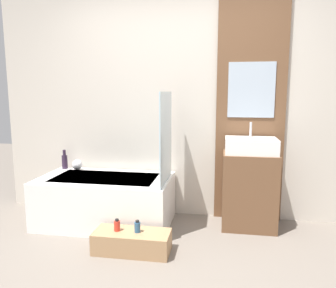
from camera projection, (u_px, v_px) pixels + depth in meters
wall_tiled_back at (180, 102)px, 3.67m from camera, size 4.20×0.06×2.60m
wall_wood_accent at (251, 102)px, 3.50m from camera, size 0.73×0.04×2.60m
bathtub at (106, 200)px, 3.53m from camera, size 1.39×0.78×0.51m
glass_shower_screen at (166, 138)px, 3.25m from camera, size 0.01×0.63×0.90m
wooden_step_bench at (132, 242)px, 2.90m from camera, size 0.68×0.29×0.19m
vanity_cabinet at (249, 190)px, 3.41m from camera, size 0.55×0.43×0.79m
sink at (251, 146)px, 3.34m from camera, size 0.52×0.37×0.31m
vase_tall_dark at (65, 161)px, 3.87m from camera, size 0.06×0.06×0.23m
vase_round_light at (77, 165)px, 3.82m from camera, size 0.12×0.12×0.12m
bottle_soap_primary at (117, 225)px, 2.90m from camera, size 0.05×0.05×0.11m
bottle_soap_secondary at (137, 227)px, 2.87m from camera, size 0.05×0.05×0.11m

